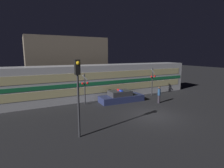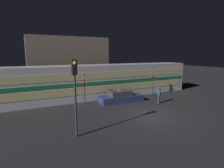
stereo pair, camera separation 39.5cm
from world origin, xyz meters
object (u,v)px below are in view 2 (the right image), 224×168
(train, at_px, (104,81))
(crossing_signal_near, at_px, (153,80))
(pedestrian, at_px, (159,95))
(traffic_light_corner, at_px, (75,83))
(police_car, at_px, (121,97))

(train, distance_m, crossing_signal_near, 6.13)
(pedestrian, xyz_separation_m, traffic_light_corner, (-9.90, -3.65, 2.52))
(crossing_signal_near, bearing_deg, train, 156.90)
(crossing_signal_near, distance_m, traffic_light_corner, 13.40)
(train, bearing_deg, crossing_signal_near, -23.10)
(pedestrian, bearing_deg, train, 126.38)
(train, distance_m, pedestrian, 6.82)
(pedestrian, bearing_deg, police_car, 143.62)
(pedestrian, relative_size, traffic_light_corner, 0.37)
(police_car, height_order, crossing_signal_near, crossing_signal_near)
(train, height_order, crossing_signal_near, train)
(police_car, height_order, traffic_light_corner, traffic_light_corner)
(train, bearing_deg, traffic_light_corner, -123.02)
(train, relative_size, crossing_signal_near, 6.75)
(pedestrian, bearing_deg, crossing_signal_near, 61.50)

